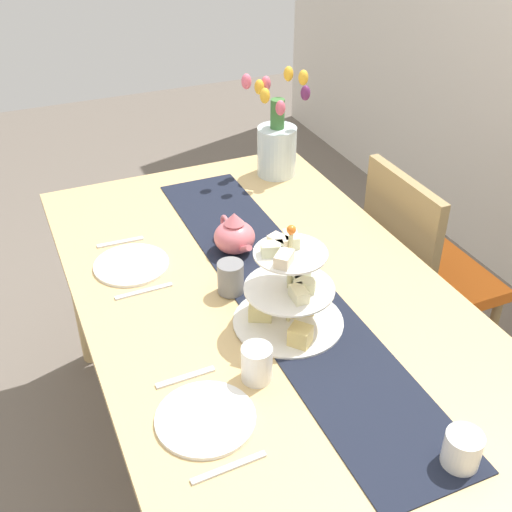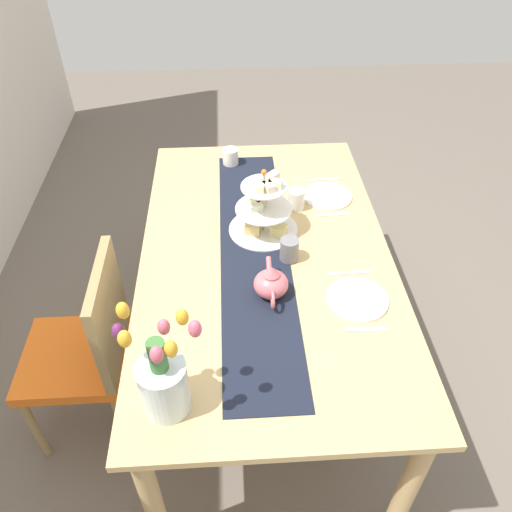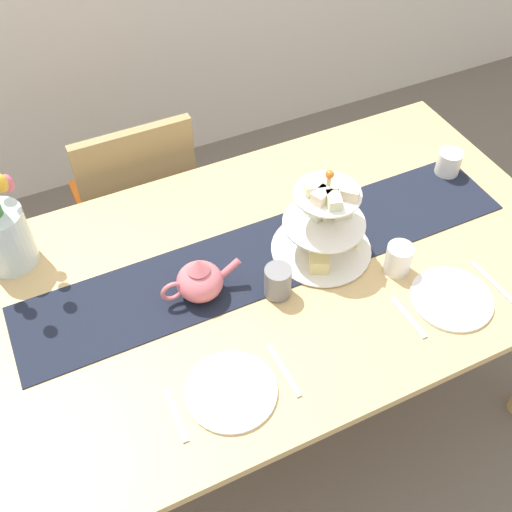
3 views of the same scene
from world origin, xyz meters
The scene contains 16 objects.
ground_plane centered at (0.00, 0.00, 0.00)m, with size 8.00×8.00×0.00m, color #6B6056.
dining_table centered at (0.00, 0.00, 0.68)m, with size 1.78×1.03×0.77m.
chair_left centered at (-0.23, 0.74, 0.50)m, with size 0.42×0.42×0.91m.
table_runner centered at (0.00, 0.05, 0.77)m, with size 1.52×0.28×0.00m, color black.
tiered_cake_stand centered at (0.15, 0.00, 0.87)m, with size 0.30×0.30×0.30m.
teapot centered at (-0.25, 0.00, 0.83)m, with size 0.24×0.13×0.14m.
tulip_vase centered at (-0.70, 0.36, 0.90)m, with size 0.17×0.25×0.41m.
cream_jug centered at (0.70, 0.13, 0.81)m, with size 0.08×0.08×0.09m, color white.
dinner_plate_left centered at (-0.29, -0.32, 0.78)m, with size 0.23×0.23×0.01m, color white.
fork_left centered at (-0.44, -0.32, 0.77)m, with size 0.02×0.15×0.01m, color silver.
knife_left centered at (-0.15, -0.32, 0.77)m, with size 0.01×0.17×0.01m, color silver.
dinner_plate_right centered at (0.38, -0.32, 0.78)m, with size 0.23×0.23×0.01m, color white.
fork_right centered at (0.23, -0.32, 0.77)m, with size 0.02×0.15×0.01m, color silver.
knife_right centered at (0.52, -0.32, 0.77)m, with size 0.01×0.17×0.01m, color silver.
mug_grey centered at (-0.05, -0.09, 0.82)m, with size 0.08×0.08×0.10m, color slate.
mug_white_text centered at (0.30, -0.16, 0.82)m, with size 0.08×0.08×0.10m, color white.
Camera 3 is at (-0.56, -1.03, 2.11)m, focal length 42.62 mm.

